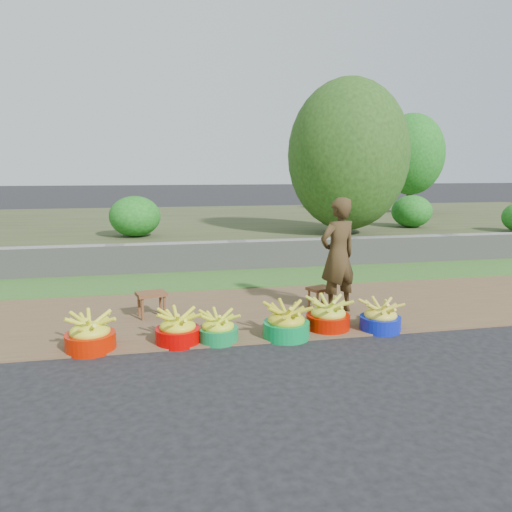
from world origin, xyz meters
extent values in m
plane|color=black|center=(0.00, 0.00, 0.00)|extent=(120.00, 120.00, 0.00)
cube|color=brown|center=(0.00, 1.25, 0.01)|extent=(80.00, 2.50, 0.02)
cube|color=#3A6C27|center=(0.00, 3.25, 0.02)|extent=(80.00, 1.50, 0.04)
cube|color=gray|center=(0.00, 4.10, 0.28)|extent=(80.00, 0.35, 0.55)
cube|color=#414728|center=(0.00, 9.00, 0.25)|extent=(80.00, 10.00, 0.50)
cylinder|color=#352617|center=(6.55, 9.60, 1.13)|extent=(0.19, 0.19, 1.25)
ellipsoid|color=#20741E|center=(6.55, 9.60, 2.36)|extent=(2.03, 2.03, 2.54)
cylinder|color=#352617|center=(2.59, 5.11, 0.96)|extent=(0.16, 0.16, 0.92)
ellipsoid|color=#2A5219|center=(2.59, 5.11, 2.19)|extent=(2.56, 2.56, 3.20)
ellipsoid|color=#20741E|center=(-1.89, 5.58, 0.92)|extent=(1.05, 1.05, 0.84)
ellipsoid|color=#20741E|center=(4.62, 5.97, 0.89)|extent=(0.97, 0.97, 0.77)
cylinder|color=#BE1700|center=(-2.24, 0.19, 0.09)|extent=(0.52, 0.52, 0.19)
ellipsoid|color=yellow|center=(-2.24, 0.19, 0.24)|extent=(0.46, 0.46, 0.30)
cylinder|color=#C10100|center=(-1.33, 0.22, 0.09)|extent=(0.49, 0.49, 0.18)
ellipsoid|color=yellow|center=(-1.33, 0.22, 0.23)|extent=(0.43, 0.43, 0.28)
cylinder|color=#0F7D3C|center=(-0.89, 0.19, 0.08)|extent=(0.45, 0.45, 0.16)
ellipsoid|color=#D4E728|center=(-0.89, 0.19, 0.21)|extent=(0.39, 0.39, 0.26)
cylinder|color=#04863D|center=(-0.12, 0.15, 0.09)|extent=(0.53, 0.53, 0.19)
ellipsoid|color=gold|center=(-0.12, 0.15, 0.24)|extent=(0.46, 0.46, 0.30)
cylinder|color=#AA1000|center=(0.44, 0.32, 0.09)|extent=(0.52, 0.52, 0.19)
ellipsoid|color=#C8D232|center=(0.44, 0.32, 0.24)|extent=(0.46, 0.46, 0.30)
cylinder|color=#0C1CA7|center=(1.03, 0.17, 0.09)|extent=(0.48, 0.48, 0.17)
ellipsoid|color=gold|center=(1.03, 0.17, 0.22)|extent=(0.42, 0.42, 0.27)
cube|color=brown|center=(-1.60, 1.24, 0.32)|extent=(0.42, 0.36, 0.04)
cylinder|color=brown|center=(-1.71, 1.11, 0.16)|extent=(0.04, 0.04, 0.28)
cylinder|color=brown|center=(-1.44, 1.17, 0.16)|extent=(0.04, 0.04, 0.28)
cylinder|color=brown|center=(-1.76, 1.30, 0.16)|extent=(0.04, 0.04, 0.28)
cylinder|color=brown|center=(-1.49, 1.36, 0.16)|extent=(0.04, 0.04, 0.28)
cube|color=brown|center=(0.65, 1.21, 0.28)|extent=(0.39, 0.35, 0.04)
cylinder|color=brown|center=(0.57, 1.08, 0.14)|extent=(0.03, 0.03, 0.24)
cylinder|color=brown|center=(0.79, 1.18, 0.14)|extent=(0.03, 0.03, 0.24)
cylinder|color=brown|center=(0.50, 1.24, 0.14)|extent=(0.03, 0.03, 0.24)
cylinder|color=brown|center=(0.72, 1.33, 0.14)|extent=(0.03, 0.03, 0.24)
imported|color=black|center=(0.79, 0.97, 0.78)|extent=(0.64, 0.52, 1.51)
camera|label=1|loc=(-1.57, -5.06, 1.87)|focal=35.00mm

